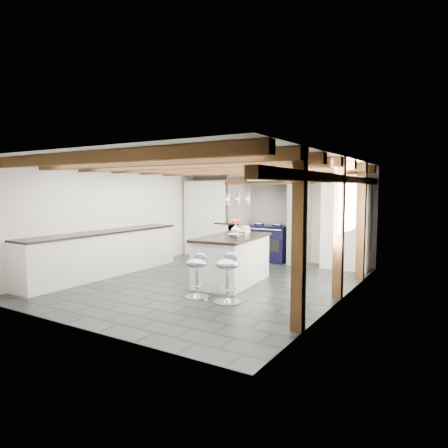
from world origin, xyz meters
The scene contains 6 objects.
ground centered at (0.00, 0.00, 0.00)m, with size 6.00×6.00×0.00m, color black.
room_shell centered at (-0.61, 1.42, 1.07)m, with size 6.00×6.03×6.00m.
range_cooker centered at (0.00, 2.68, 0.47)m, with size 1.00×0.63×0.99m.
kitchen_island centered at (0.40, 0.22, 0.46)m, with size 1.12×1.90×1.20m.
bar_stool_near centered at (1.04, -1.02, 0.49)m, with size 0.44×0.44×0.79m.
bar_stool_far centered at (0.45, -1.02, 0.46)m, with size 0.40×0.40×0.74m.
Camera 1 is at (4.19, -6.29, 1.79)m, focal length 32.00 mm.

